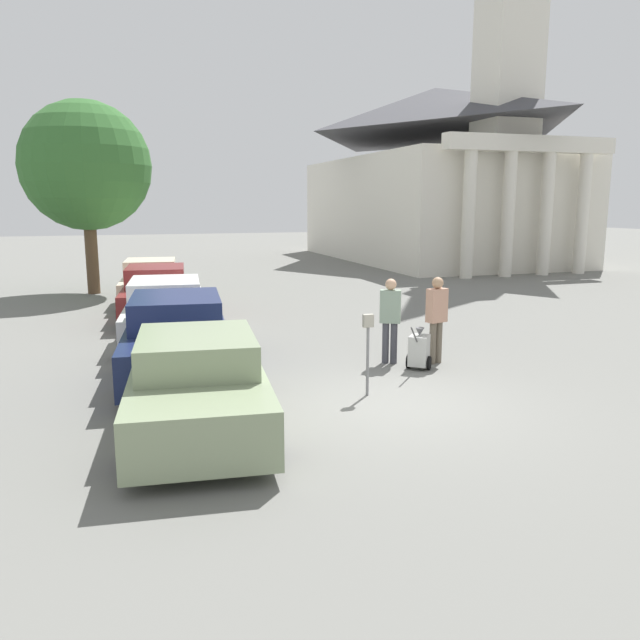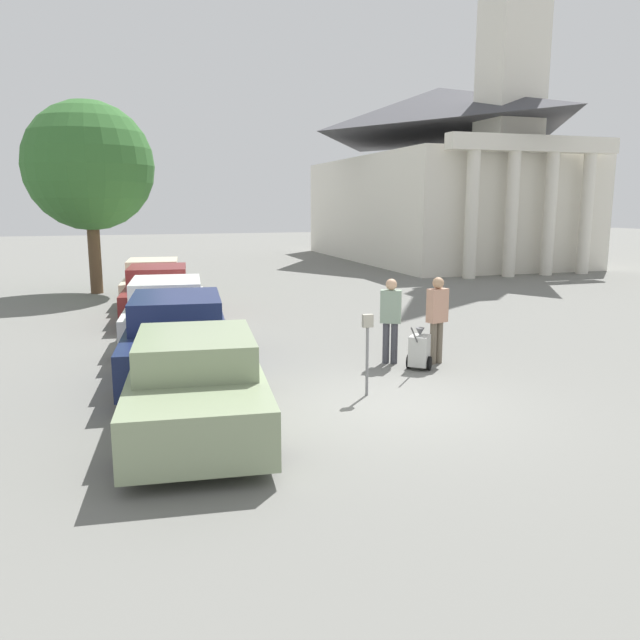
% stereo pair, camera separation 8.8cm
% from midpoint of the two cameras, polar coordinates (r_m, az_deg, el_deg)
% --- Properties ---
extents(ground_plane, '(120.00, 120.00, 0.00)m').
position_cam_midpoint_polar(ground_plane, '(10.51, 6.88, -7.56)').
color(ground_plane, slate).
extents(parked_car_sage, '(2.37, 5.03, 1.41)m').
position_cam_midpoint_polar(parked_car_sage, '(9.49, -10.97, -5.52)').
color(parked_car_sage, gray).
rests_on(parked_car_sage, ground_plane).
extents(parked_car_navy, '(2.42, 5.46, 1.53)m').
position_cam_midpoint_polar(parked_car_navy, '(12.56, -12.70, -1.41)').
color(parked_car_navy, '#19234C').
rests_on(parked_car_navy, ground_plane).
extents(parked_car_white, '(2.30, 5.23, 1.53)m').
position_cam_midpoint_polar(parked_car_white, '(15.22, -13.60, 0.65)').
color(parked_car_white, silver).
rests_on(parked_car_white, ground_plane).
extents(parked_car_maroon, '(2.32, 5.09, 1.50)m').
position_cam_midpoint_polar(parked_car_maroon, '(18.72, -14.40, 2.40)').
color(parked_car_maroon, maroon).
rests_on(parked_car_maroon, ground_plane).
extents(parked_car_cream, '(2.28, 4.81, 1.46)m').
position_cam_midpoint_polar(parked_car_cream, '(21.43, -14.83, 3.31)').
color(parked_car_cream, beige).
rests_on(parked_car_cream, ground_plane).
extents(parking_meter, '(0.18, 0.09, 1.42)m').
position_cam_midpoint_polar(parking_meter, '(10.63, 4.59, -1.80)').
color(parking_meter, slate).
rests_on(parking_meter, ground_plane).
extents(person_worker, '(0.47, 0.39, 1.76)m').
position_cam_midpoint_polar(person_worker, '(12.84, 6.67, 0.42)').
color(person_worker, '#3F3F47').
rests_on(person_worker, ground_plane).
extents(person_supervisor, '(0.46, 0.33, 1.80)m').
position_cam_midpoint_polar(person_supervisor, '(12.96, 10.85, 0.50)').
color(person_supervisor, '#665B4C').
rests_on(person_supervisor, ground_plane).
extents(equipment_cart, '(0.77, 0.89, 1.00)m').
position_cam_midpoint_polar(equipment_cart, '(12.57, 9.27, -2.76)').
color(equipment_cart, '#B2B2AD').
rests_on(equipment_cart, ground_plane).
extents(church, '(10.26, 18.12, 23.98)m').
position_cam_midpoint_polar(church, '(37.23, 11.05, 13.68)').
color(church, silver).
rests_on(church, ground_plane).
extents(shade_tree, '(4.55, 4.55, 6.85)m').
position_cam_midpoint_polar(shade_tree, '(24.25, -20.28, 13.04)').
color(shade_tree, brown).
rests_on(shade_tree, ground_plane).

